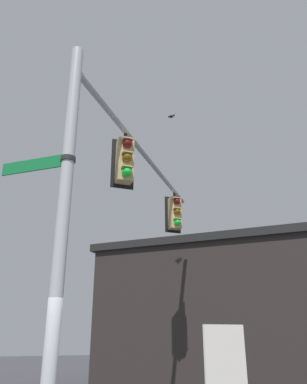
{
  "coord_description": "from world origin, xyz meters",
  "views": [
    {
      "loc": [
        0.61,
        5.79,
        1.98
      ],
      "look_at": [
        -2.74,
        -3.38,
        5.71
      ],
      "focal_mm": 35.43,
      "sensor_mm": 36.0,
      "label": 1
    }
  ],
  "objects_px": {
    "traffic_light_mid_inner": "(175,213)",
    "street_name_sign": "(45,163)",
    "bird_flying": "(172,116)",
    "traffic_light_nearest_pole": "(125,160)"
  },
  "relations": [
    {
      "from": "traffic_light_nearest_pole",
      "to": "street_name_sign",
      "type": "xyz_separation_m",
      "value": [
        1.8,
        1.5,
        -1.03
      ]
    },
    {
      "from": "traffic_light_nearest_pole",
      "to": "traffic_light_mid_inner",
      "type": "xyz_separation_m",
      "value": [
        -2.63,
        -3.24,
        0.0
      ]
    },
    {
      "from": "traffic_light_mid_inner",
      "to": "street_name_sign",
      "type": "relative_size",
      "value": 1.14
    },
    {
      "from": "traffic_light_nearest_pole",
      "to": "street_name_sign",
      "type": "relative_size",
      "value": 1.14
    },
    {
      "from": "traffic_light_nearest_pole",
      "to": "bird_flying",
      "type": "distance_m",
      "value": 5.0
    },
    {
      "from": "street_name_sign",
      "to": "bird_flying",
      "type": "relative_size",
      "value": 5.09
    },
    {
      "from": "traffic_light_nearest_pole",
      "to": "traffic_light_mid_inner",
      "type": "relative_size",
      "value": 1.0
    },
    {
      "from": "traffic_light_mid_inner",
      "to": "street_name_sign",
      "type": "bearing_deg",
      "value": 46.93
    },
    {
      "from": "street_name_sign",
      "to": "bird_flying",
      "type": "distance_m",
      "value": 7.45
    },
    {
      "from": "traffic_light_nearest_pole",
      "to": "street_name_sign",
      "type": "height_order",
      "value": "traffic_light_nearest_pole"
    }
  ]
}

